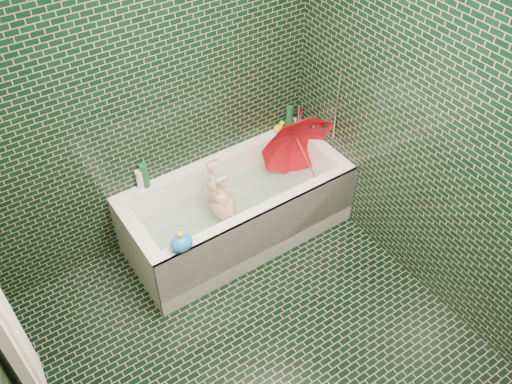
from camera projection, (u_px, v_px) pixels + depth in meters
floor at (264, 359)px, 3.55m from camera, size 2.80×2.80×0.00m
wall_back at (144, 98)px, 3.52m from camera, size 2.80×0.00×2.80m
wall_right at (447, 140)px, 3.20m from camera, size 0.00×2.80×2.80m
bathtub at (238, 216)px, 4.18m from camera, size 1.70×0.75×0.55m
bath_mat at (237, 220)px, 4.23m from camera, size 1.35×0.47×0.01m
water at (237, 207)px, 4.13m from camera, size 1.48×0.53×0.00m
towel at (14, 344)px, 2.48m from camera, size 0.08×0.44×1.12m
faucet at (326, 122)px, 4.13m from camera, size 0.18×0.19×0.55m
child at (227, 215)px, 4.06m from camera, size 1.01×0.58×0.34m
umbrella at (306, 157)px, 4.12m from camera, size 0.89×0.85×0.78m
soap_bottle_a at (298, 125)px, 4.46m from camera, size 0.11×0.11×0.24m
soap_bottle_b at (297, 124)px, 4.47m from camera, size 0.09×0.09×0.18m
soap_bottle_c at (292, 128)px, 4.43m from camera, size 0.14×0.14×0.16m
bottle_right_tall at (289, 119)px, 4.34m from camera, size 0.07×0.07×0.22m
bottle_right_pump at (299, 115)px, 4.39m from camera, size 0.06×0.06×0.20m
bottle_left_tall at (145, 175)px, 3.87m from camera, size 0.07×0.07×0.20m
bottle_left_short at (140, 179)px, 3.87m from camera, size 0.06×0.06×0.16m
rubber_duck at (279, 127)px, 4.37m from camera, size 0.11×0.07×0.09m
bath_toy at (181, 243)px, 3.46m from camera, size 0.18×0.16×0.15m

